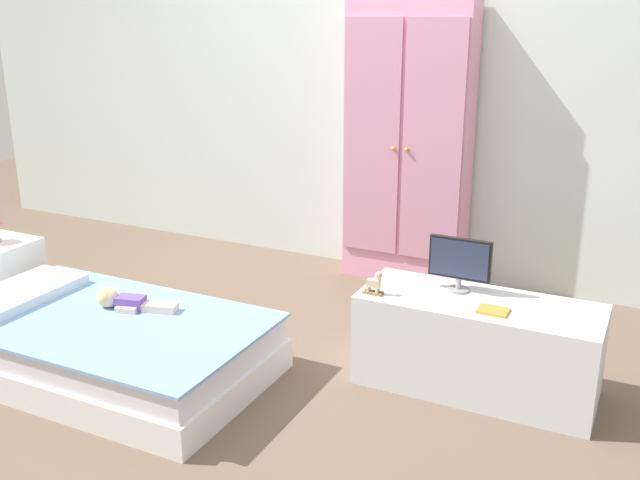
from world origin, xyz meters
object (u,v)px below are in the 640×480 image
(doll, at_px, (122,300))
(tv_monitor, at_px, (460,261))
(rocking_horse_toy, at_px, (375,284))
(book_orange, at_px, (493,311))
(wardrobe, at_px, (408,145))
(tv_stand, at_px, (477,345))
(bed, at_px, (108,345))

(doll, height_order, tv_monitor, tv_monitor)
(rocking_horse_toy, xyz_separation_m, book_orange, (0.51, 0.04, -0.04))
(tv_monitor, height_order, rocking_horse_toy, tv_monitor)
(wardrobe, height_order, book_orange, wardrobe)
(tv_stand, relative_size, rocking_horse_toy, 9.44)
(wardrobe, bearing_deg, book_orange, -56.22)
(tv_stand, height_order, rocking_horse_toy, rocking_horse_toy)
(tv_stand, xyz_separation_m, book_orange, (0.08, -0.09, 0.21))
(bed, distance_m, wardrobe, 2.05)
(doll, distance_m, rocking_horse_toy, 1.19)
(bed, height_order, rocking_horse_toy, rocking_horse_toy)
(rocking_horse_toy, bearing_deg, doll, -162.95)
(tv_monitor, xyz_separation_m, rocking_horse_toy, (-0.32, -0.20, -0.09))
(doll, bearing_deg, book_orange, 13.24)
(tv_stand, bearing_deg, doll, -162.99)
(wardrobe, bearing_deg, tv_stand, -56.75)
(tv_monitor, bearing_deg, wardrobe, 120.54)
(tv_monitor, bearing_deg, book_orange, -39.88)
(tv_monitor, relative_size, rocking_horse_toy, 2.53)
(bed, distance_m, doll, 0.22)
(tv_monitor, bearing_deg, doll, -159.26)
(bed, xyz_separation_m, wardrobe, (0.80, 1.75, 0.71))
(tv_stand, bearing_deg, bed, -158.79)
(bed, bearing_deg, tv_monitor, 25.07)
(wardrobe, bearing_deg, rocking_horse_toy, -75.90)
(doll, bearing_deg, tv_stand, 17.01)
(tv_stand, distance_m, rocking_horse_toy, 0.52)
(wardrobe, xyz_separation_m, rocking_horse_toy, (0.32, -1.28, -0.37))
(tv_stand, height_order, tv_monitor, tv_monitor)
(bed, bearing_deg, rocking_horse_toy, 22.80)
(doll, relative_size, wardrobe, 0.23)
(tv_stand, xyz_separation_m, tv_monitor, (-0.12, 0.07, 0.35))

